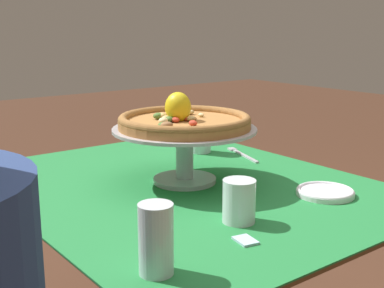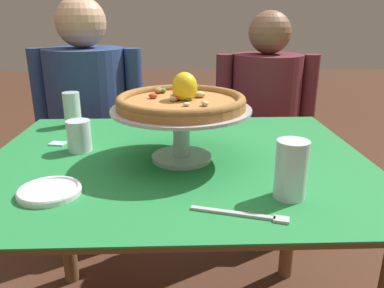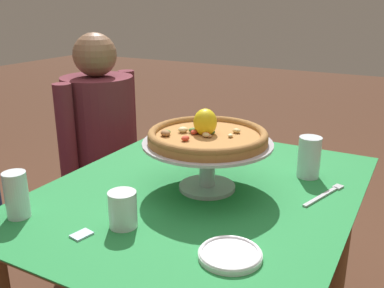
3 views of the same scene
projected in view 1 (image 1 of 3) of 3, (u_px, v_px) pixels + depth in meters
name	position (u px, v px, depth m)	size (l,w,h in m)	color
dining_table	(183.00, 221.00, 1.45)	(1.11, 0.90, 0.71)	brown
pizza_stand	(185.00, 143.00, 1.41)	(0.39, 0.39, 0.15)	#B7B7C1
pizza	(184.00, 120.00, 1.40)	(0.36, 0.36, 0.10)	#AD753D
water_glass_front_right	(200.00, 135.00, 1.76)	(0.07, 0.07, 0.14)	silver
water_glass_side_left	(239.00, 204.00, 1.14)	(0.07, 0.07, 0.10)	white
water_glass_back_left	(156.00, 244.00, 0.90)	(0.06, 0.06, 0.13)	silver
side_plate	(325.00, 192.00, 1.32)	(0.15, 0.15, 0.02)	white
dinner_fork	(241.00, 154.00, 1.73)	(0.20, 0.08, 0.01)	#B7B7C1
sugar_packet	(245.00, 240.00, 1.04)	(0.05, 0.04, 0.01)	silver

